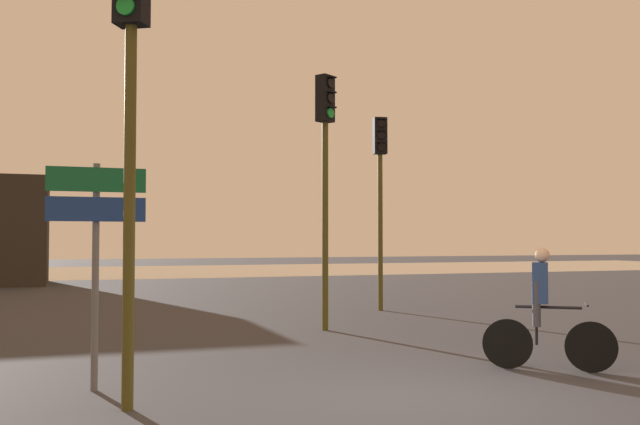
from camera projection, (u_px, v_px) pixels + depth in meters
The scene contains 7 objects.
ground_plane at pixel (435, 402), 7.53m from camera, with size 120.00×120.00×0.00m, color #333338.
water_strip at pixel (136, 271), 38.81m from camera, with size 80.00×16.00×0.01m, color #9E937F.
traffic_light_far_right at pixel (380, 177), 17.48m from camera, with size 0.36×0.38×4.73m.
traffic_light_near_left at pixel (130, 83), 7.30m from camera, with size 0.40×0.42×4.83m.
traffic_light_center at pixel (325, 154), 13.67m from camera, with size 0.40×0.42×4.89m.
direction_sign_post at pixel (96, 233), 8.16m from camera, with size 1.10×0.11×2.60m.
cyclist at pixel (543, 308), 9.42m from camera, with size 1.40×1.04×1.62m.
Camera 1 is at (-3.72, -6.74, 1.72)m, focal length 40.00 mm.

